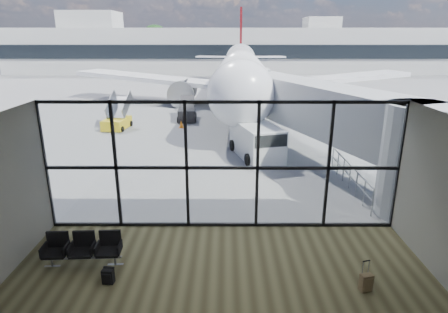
{
  "coord_description": "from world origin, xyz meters",
  "views": [
    {
      "loc": [
        0.12,
        -11.97,
        6.42
      ],
      "look_at": [
        0.05,
        3.0,
        1.64
      ],
      "focal_mm": 30.0,
      "sensor_mm": 36.0,
      "label": 1
    }
  ],
  "objects_px": {
    "seating_row": "(83,247)",
    "backpack": "(108,276)",
    "service_van": "(257,140)",
    "mobile_stairs": "(117,122)",
    "airliner": "(241,70)",
    "belt_loader": "(187,113)",
    "suitcase": "(366,282)"
  },
  "relations": [
    {
      "from": "service_van",
      "to": "mobile_stairs",
      "type": "bearing_deg",
      "value": 129.03
    },
    {
      "from": "airliner",
      "to": "service_van",
      "type": "relative_size",
      "value": 8.79
    },
    {
      "from": "airliner",
      "to": "service_van",
      "type": "height_order",
      "value": "airliner"
    },
    {
      "from": "suitcase",
      "to": "mobile_stairs",
      "type": "height_order",
      "value": "mobile_stairs"
    },
    {
      "from": "suitcase",
      "to": "service_van",
      "type": "height_order",
      "value": "service_van"
    },
    {
      "from": "backpack",
      "to": "suitcase",
      "type": "height_order",
      "value": "suitcase"
    },
    {
      "from": "belt_loader",
      "to": "service_van",
      "type": "bearing_deg",
      "value": -67.13
    },
    {
      "from": "service_van",
      "to": "mobile_stairs",
      "type": "distance_m",
      "value": 11.91
    },
    {
      "from": "seating_row",
      "to": "suitcase",
      "type": "bearing_deg",
      "value": -12.1
    },
    {
      "from": "seating_row",
      "to": "suitcase",
      "type": "relative_size",
      "value": 2.59
    },
    {
      "from": "airliner",
      "to": "service_van",
      "type": "distance_m",
      "value": 19.7
    },
    {
      "from": "seating_row",
      "to": "backpack",
      "type": "distance_m",
      "value": 1.41
    },
    {
      "from": "belt_loader",
      "to": "mobile_stairs",
      "type": "relative_size",
      "value": 1.2
    },
    {
      "from": "backpack",
      "to": "suitcase",
      "type": "bearing_deg",
      "value": 3.46
    },
    {
      "from": "belt_loader",
      "to": "mobile_stairs",
      "type": "xyz_separation_m",
      "value": [
        -4.86,
        -2.99,
        -0.07
      ]
    },
    {
      "from": "seating_row",
      "to": "backpack",
      "type": "height_order",
      "value": "seating_row"
    },
    {
      "from": "seating_row",
      "to": "suitcase",
      "type": "distance_m",
      "value": 7.99
    },
    {
      "from": "backpack",
      "to": "belt_loader",
      "type": "relative_size",
      "value": 0.12
    },
    {
      "from": "seating_row",
      "to": "backpack",
      "type": "bearing_deg",
      "value": -47.26
    },
    {
      "from": "service_van",
      "to": "belt_loader",
      "type": "height_order",
      "value": "service_van"
    },
    {
      "from": "backpack",
      "to": "suitcase",
      "type": "relative_size",
      "value": 0.53
    },
    {
      "from": "suitcase",
      "to": "seating_row",
      "type": "bearing_deg",
      "value": 155.6
    },
    {
      "from": "seating_row",
      "to": "belt_loader",
      "type": "relative_size",
      "value": 0.59
    },
    {
      "from": "backpack",
      "to": "belt_loader",
      "type": "distance_m",
      "value": 21.26
    },
    {
      "from": "seating_row",
      "to": "service_van",
      "type": "distance_m",
      "value": 12.01
    },
    {
      "from": "backpack",
      "to": "mobile_stairs",
      "type": "bearing_deg",
      "value": 110.58
    },
    {
      "from": "suitcase",
      "to": "airliner",
      "type": "distance_m",
      "value": 31.47
    },
    {
      "from": "airliner",
      "to": "mobile_stairs",
      "type": "height_order",
      "value": "airliner"
    },
    {
      "from": "suitcase",
      "to": "belt_loader",
      "type": "distance_m",
      "value": 22.61
    },
    {
      "from": "service_van",
      "to": "mobile_stairs",
      "type": "relative_size",
      "value": 1.47
    },
    {
      "from": "service_van",
      "to": "mobile_stairs",
      "type": "xyz_separation_m",
      "value": [
        -9.73,
        6.86,
        -0.45
      ]
    },
    {
      "from": "belt_loader",
      "to": "mobile_stairs",
      "type": "bearing_deg",
      "value": -151.77
    }
  ]
}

